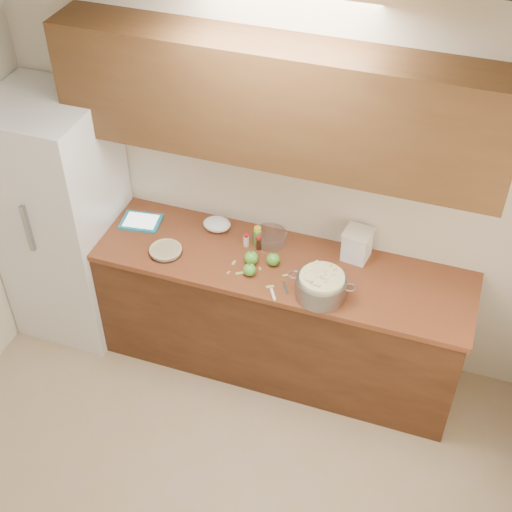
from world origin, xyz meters
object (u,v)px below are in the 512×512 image
(colander, at_px, (321,286))
(pie, at_px, (166,250))
(flour_canister, at_px, (357,244))
(tablet, at_px, (141,222))

(colander, bearing_deg, pie, 177.10)
(pie, bearing_deg, flour_canister, 17.00)
(colander, relative_size, flour_canister, 1.97)
(flour_canister, xyz_separation_m, tablet, (-1.44, -0.13, -0.10))
(tablet, bearing_deg, pie, -46.53)
(pie, distance_m, colander, 1.04)
(flour_canister, bearing_deg, colander, -106.36)
(pie, height_order, colander, colander)
(pie, xyz_separation_m, tablet, (-0.28, 0.23, -0.01))
(colander, height_order, flour_canister, flour_canister)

